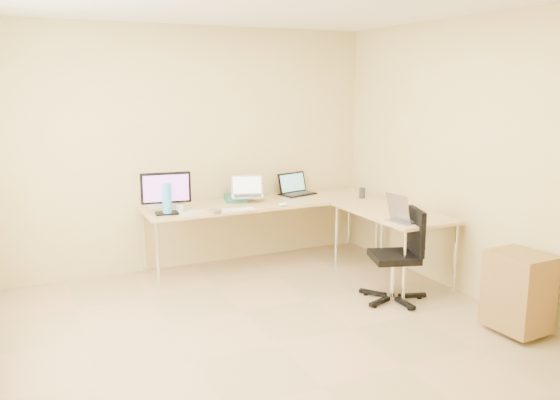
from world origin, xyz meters
name	(u,v)px	position (x,y,z in m)	size (l,w,h in m)	color
floor	(277,344)	(0.00, 0.00, 0.00)	(4.50, 4.50, 0.00)	tan
wall_back	(189,149)	(0.00, 2.25, 1.30)	(4.50, 4.50, 0.00)	#CABD7F
wall_front	(521,267)	(0.00, -2.25, 1.30)	(4.50, 4.50, 0.00)	#CABD7F
wall_right	(490,163)	(2.10, 0.00, 1.30)	(4.50, 4.50, 0.00)	#CABD7F
desk_main	(265,234)	(0.72, 1.85, 0.36)	(2.65, 0.70, 0.73)	tan
desk_return	(392,246)	(1.70, 0.85, 0.36)	(0.70, 1.30, 0.73)	tan
monitor	(166,193)	(-0.40, 1.71, 0.94)	(0.49, 0.16, 0.42)	black
book_stack	(235,198)	(0.45, 2.05, 0.76)	(0.22, 0.31, 0.05)	#266659
laptop_center	(248,187)	(0.55, 1.92, 0.89)	(0.35, 0.27, 0.23)	#B7B8BF
laptop_black	(298,184)	(1.23, 2.05, 0.86)	(0.40, 0.29, 0.25)	black
keyboard	(235,210)	(0.25, 1.55, 0.74)	(0.40, 0.11, 0.02)	white
mouse	(283,204)	(0.80, 1.55, 0.75)	(0.10, 0.07, 0.04)	white
mug	(180,208)	(-0.27, 1.72, 0.78)	(0.10, 0.10, 0.09)	white
cd_stack	(215,211)	(0.05, 1.55, 0.75)	(0.13, 0.13, 0.03)	#ABADBF
water_bottle	(167,199)	(-0.40, 1.69, 0.89)	(0.09, 0.09, 0.32)	#3797DD
papers	(184,211)	(-0.22, 1.74, 0.73)	(0.21, 0.30, 0.01)	silver
white_box	(159,204)	(-0.40, 2.05, 0.77)	(0.20, 0.14, 0.07)	silver
desk_fan	(174,195)	(-0.24, 2.03, 0.85)	(0.20, 0.20, 0.25)	white
black_cup	(362,193)	(1.79, 1.55, 0.79)	(0.07, 0.07, 0.12)	#252525
laptop_return	(406,210)	(1.54, 0.44, 0.84)	(0.26, 0.33, 0.22)	#A2A1B3
office_chair	(394,249)	(1.38, 0.38, 0.50)	(0.53, 0.53, 0.88)	black
cabinet	(518,291)	(1.85, -0.64, 0.36)	(0.37, 0.46, 0.63)	#9A4420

